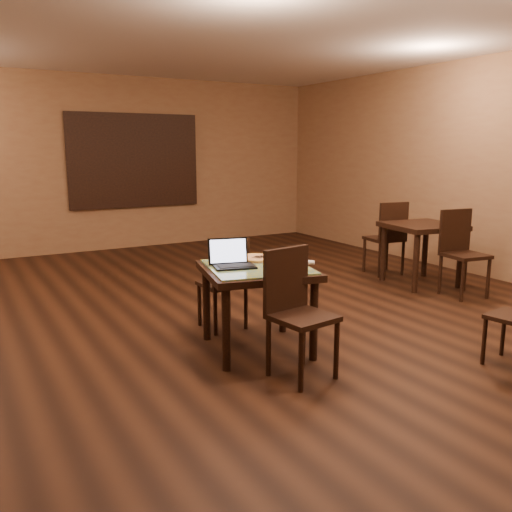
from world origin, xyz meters
TOP-DOWN VIEW (x-y plane):
  - ground at (0.00, 0.00)m, footprint 10.00×10.00m
  - wall_back at (0.00, 5.00)m, footprint 8.00×0.02m
  - wall_right at (4.00, 0.00)m, footprint 0.02×10.00m
  - ceiling at (0.00, 0.00)m, footprint 8.00×10.00m
  - mural at (0.50, 4.96)m, footprint 2.34×0.05m
  - tiled_table at (-0.17, -0.55)m, footprint 1.10×1.10m
  - chair_main_near at (-0.19, -1.16)m, footprint 0.50×0.50m
  - chair_main_far at (-0.17, 0.07)m, footprint 0.42×0.42m
  - laptop at (-0.37, -0.44)m, footprint 0.40×0.35m
  - plate at (0.05, -0.73)m, footprint 0.29×0.29m
  - pizza_slice at (0.05, -0.73)m, footprint 0.21×0.21m
  - pizza_pan at (-0.05, -0.31)m, footprint 0.37×0.37m
  - pizza_whole at (-0.05, -0.31)m, footprint 0.35×0.35m
  - spatula at (-0.03, -0.33)m, footprint 0.19×0.24m
  - napkin_roll at (0.23, -0.69)m, footprint 0.14×0.17m
  - other_table_a at (2.88, 0.44)m, footprint 0.98×0.98m
  - other_table_a_chair_near at (2.90, -0.17)m, footprint 0.51×0.51m
  - other_table_a_chair_far at (2.87, 1.04)m, footprint 0.51×0.51m

SIDE VIEW (x-z plane):
  - ground at x=0.00m, z-range 0.00..0.00m
  - chair_main_far at x=-0.17m, z-range 0.06..0.98m
  - chair_main_near at x=-0.19m, z-range 0.06..1.08m
  - other_table_a_chair_near at x=2.90m, z-range 0.07..1.11m
  - other_table_a_chair_far at x=2.87m, z-range 0.07..1.11m
  - tiled_table at x=-0.17m, z-range 0.28..1.04m
  - other_table_a at x=2.88m, z-range 0.27..1.07m
  - pizza_pan at x=-0.05m, z-range 0.76..0.77m
  - plate at x=0.05m, z-range 0.76..0.78m
  - pizza_whole at x=-0.05m, z-range 0.77..0.79m
  - napkin_roll at x=0.23m, z-range 0.76..0.80m
  - pizza_slice at x=0.05m, z-range 0.78..0.80m
  - spatula at x=-0.03m, z-range 0.79..0.79m
  - laptop at x=-0.37m, z-range 0.71..0.95m
  - wall_back at x=0.00m, z-range 0.00..3.00m
  - wall_right at x=4.00m, z-range 0.00..3.00m
  - mural at x=0.50m, z-range 0.73..2.37m
  - ceiling at x=0.00m, z-range 2.99..3.01m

